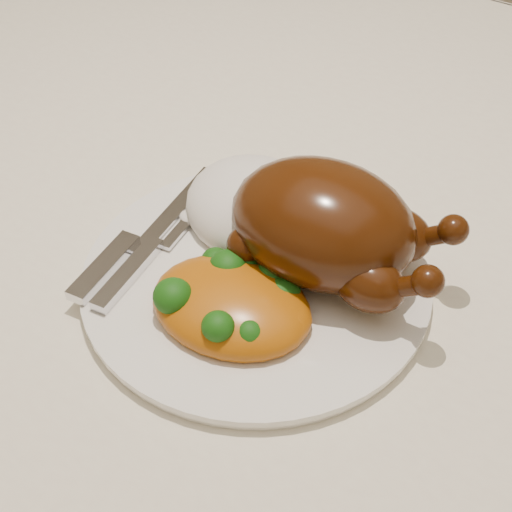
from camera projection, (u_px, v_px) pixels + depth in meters
The scene contains 7 objects.
dining_table at pixel (263, 250), 0.77m from camera, with size 1.60×0.90×0.76m.
tablecloth at pixel (264, 197), 0.72m from camera, with size 1.73×1.03×0.18m.
dinner_plate at pixel (256, 279), 0.59m from camera, with size 0.28×0.28×0.01m, color white.
roast_chicken at pixel (327, 226), 0.56m from camera, with size 0.19×0.13×0.10m.
rice_mound at pixel (255, 207), 0.63m from camera, with size 0.16×0.16×0.07m.
mac_and_cheese at pixel (237, 303), 0.55m from camera, with size 0.14×0.12×0.05m.
cutlery at pixel (139, 251), 0.60m from camera, with size 0.05×0.20×0.01m.
Camera 1 is at (0.32, -0.47, 1.20)m, focal length 50.00 mm.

